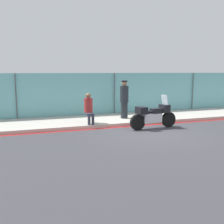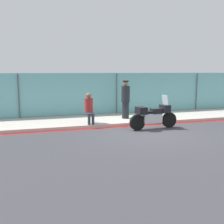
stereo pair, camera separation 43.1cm
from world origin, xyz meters
The scene contains 7 objects.
ground_plane centered at (0.00, 0.00, 0.00)m, with size 120.00×120.00×0.00m, color #38383D.
sidewalk centered at (0.00, 2.75, 0.08)m, with size 37.99×2.81×0.15m.
curb_paint_stripe centered at (0.00, 1.25, 0.00)m, with size 37.99×0.18×0.01m.
storefront_fence centered at (0.00, 4.24, 1.19)m, with size 36.09×0.17×2.38m.
motorcycle centered at (0.49, 0.53, 0.58)m, with size 2.26×0.61×1.44m.
officer_standing centered at (-0.06, 2.54, 1.11)m, with size 0.42×0.42×1.87m.
person_seated_on_curb centered at (-2.05, 1.83, 0.91)m, with size 0.38×0.70×1.37m.
Camera 1 is at (-4.86, -9.44, 2.46)m, focal length 42.00 mm.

